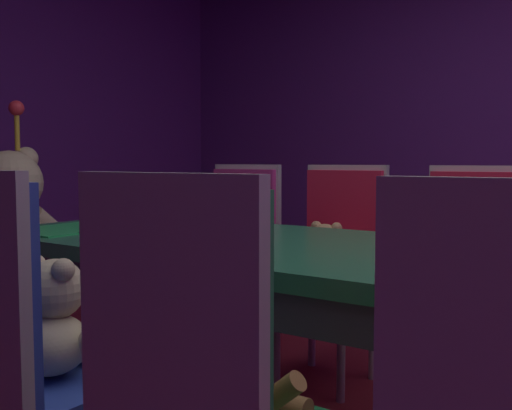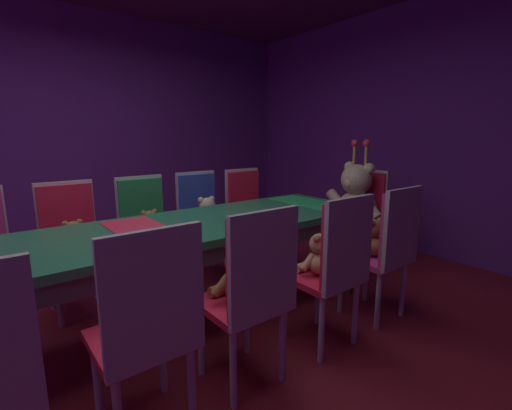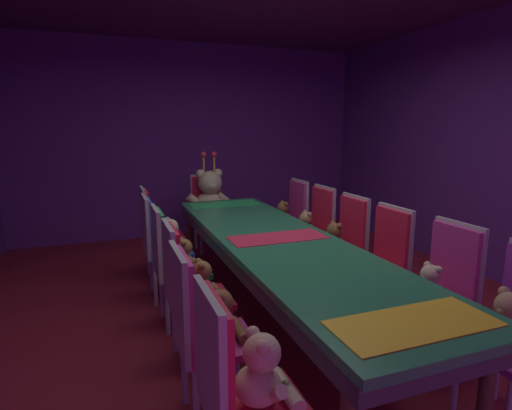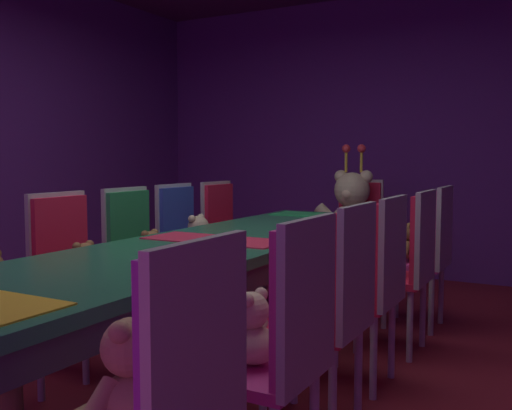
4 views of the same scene
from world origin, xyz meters
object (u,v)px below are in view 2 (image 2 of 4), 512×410
at_px(chair_left_3, 144,221).
at_px(teddy_left_4, 208,215).
at_px(banquet_table, 143,243).
at_px(chair_right_4, 337,259).
at_px(chair_left_4, 200,212).
at_px(teddy_right_4, 319,256).
at_px(teddy_left_3, 151,227).
at_px(king_teddy_bear, 355,197).
at_px(throne_chair, 364,208).
at_px(chair_left_5, 246,206).
at_px(chair_right_5, 390,242).
at_px(teddy_right_5, 372,239).
at_px(chair_right_2, 149,318).
at_px(teddy_right_3, 238,277).
at_px(chair_right_3, 255,284).
at_px(chair_left_2, 70,233).
at_px(teddy_left_2, 75,240).

relative_size(chair_left_3, teddy_left_4, 3.02).
bearing_deg(banquet_table, chair_right_4, 46.13).
xyz_separation_m(chair_left_4, teddy_right_4, (1.54, -0.01, -0.02)).
relative_size(teddy_left_3, teddy_right_4, 0.95).
relative_size(banquet_table, king_teddy_bear, 4.28).
relative_size(chair_left_3, throne_chair, 1.00).
relative_size(chair_left_5, chair_right_4, 1.00).
relative_size(banquet_table, chair_right_5, 3.62).
height_order(teddy_right_4, chair_right_5, chair_right_5).
height_order(teddy_left_3, teddy_right_5, teddy_right_5).
distance_m(chair_right_2, chair_right_5, 1.73).
relative_size(chair_right_5, throne_chair, 1.00).
bearing_deg(chair_right_2, throne_chair, -72.73).
distance_m(teddy_left_4, teddy_right_3, 1.50).
relative_size(chair_left_3, chair_right_2, 1.00).
height_order(chair_right_2, teddy_right_3, chair_right_2).
height_order(chair_left_4, teddy_right_5, chair_left_4).
relative_size(chair_right_4, teddy_right_4, 3.40).
bearing_deg(teddy_right_5, banquet_table, 64.51).
height_order(chair_right_3, king_teddy_bear, king_teddy_bear).
relative_size(teddy_left_4, chair_left_5, 0.33).
bearing_deg(teddy_left_4, chair_right_5, 20.32).
relative_size(chair_right_2, chair_right_5, 1.00).
bearing_deg(banquet_table, chair_left_3, 158.99).
distance_m(chair_right_2, chair_right_4, 1.16).
distance_m(teddy_left_3, chair_left_4, 0.59).
relative_size(chair_left_2, teddy_left_4, 3.02).
bearing_deg(chair_left_5, chair_right_4, -18.23).
bearing_deg(teddy_left_2, chair_left_4, 98.89).
height_order(chair_left_4, chair_right_4, same).
bearing_deg(chair_right_4, banquet_table, 46.13).
distance_m(teddy_left_3, chair_right_2, 1.61).
distance_m(teddy_right_3, chair_right_4, 0.63).
bearing_deg(chair_left_4, teddy_right_3, -22.24).
distance_m(chair_right_5, teddy_right_5, 0.14).
bearing_deg(teddy_right_4, chair_right_2, 95.85).
bearing_deg(teddy_left_4, throne_chair, 64.11).
bearing_deg(teddy_right_5, throne_chair, -51.82).
height_order(chair_right_4, throne_chair, same).
bearing_deg(chair_left_2, king_teddy_bear, 71.58).
xyz_separation_m(banquet_table, chair_right_2, (0.81, -0.28, -0.06)).
height_order(chair_left_3, teddy_left_3, chair_left_3).
relative_size(chair_left_3, teddy_right_4, 3.40).
relative_size(chair_left_2, chair_left_3, 1.00).
xyz_separation_m(teddy_left_3, chair_right_4, (1.52, 0.56, 0.03)).
relative_size(teddy_left_2, teddy_right_5, 0.93).
bearing_deg(chair_left_3, king_teddy_bear, 66.01).
xyz_separation_m(chair_left_5, chair_right_3, (1.63, -1.16, 0.00)).
distance_m(chair_right_2, teddy_right_3, 0.56).
bearing_deg(chair_right_3, banquet_table, 17.78).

